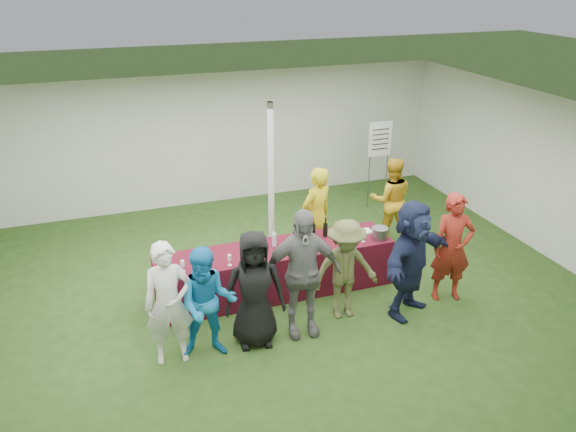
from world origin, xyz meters
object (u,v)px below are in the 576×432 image
object	(u,v)px
staff_pourer	(316,217)
customer_2	(254,289)
customer_3	(301,273)
customer_6	(452,248)
staff_back	(391,200)
customer_0	(169,304)
customer_5	(411,259)
wine_list_sign	(380,146)
customer_4	(345,270)
customer_1	(208,304)
dump_bucket	(380,233)
serving_table	(276,270)

from	to	relation	value
staff_pourer	customer_2	bearing A→B (deg)	25.40
customer_3	customer_6	distance (m)	2.40
staff_back	customer_2	distance (m)	3.85
staff_pourer	staff_back	size ratio (longest dim) A/B	1.10
customer_0	customer_5	world-z (taller)	customer_5
wine_list_sign	staff_pourer	distance (m)	2.85
staff_back	customer_4	size ratio (longest dim) A/B	1.04
wine_list_sign	customer_1	xyz separation A→B (m)	(-4.31, -3.68, -0.55)
staff_pourer	customer_4	bearing A→B (deg)	59.68
customer_5	staff_pourer	bearing A→B (deg)	81.24
wine_list_sign	customer_2	xyz separation A→B (m)	(-3.68, -3.63, -0.51)
customer_1	customer_0	bearing A→B (deg)	-175.46
dump_bucket	customer_2	distance (m)	2.45
customer_5	customer_0	bearing A→B (deg)	149.40
dump_bucket	customer_6	xyz separation A→B (m)	(0.77, -0.79, -0.00)
customer_0	customer_2	xyz separation A→B (m)	(1.09, -0.00, -0.01)
customer_0	customer_4	xyz separation A→B (m)	(2.46, 0.17, -0.08)
customer_0	customer_4	world-z (taller)	customer_0
customer_4	customer_0	bearing A→B (deg)	-174.01
staff_pourer	customer_1	bearing A→B (deg)	16.75
staff_back	customer_0	size ratio (longest dim) A/B	0.94
customer_0	customer_3	xyz separation A→B (m)	(1.75, 0.01, 0.09)
serving_table	staff_back	xyz separation A→B (m)	(2.53, 1.07, 0.40)
customer_1	customer_2	size ratio (longest dim) A/B	0.94
customer_0	customer_3	size ratio (longest dim) A/B	0.90
dump_bucket	wine_list_sign	xyz separation A→B (m)	(1.40, 2.74, 0.48)
wine_list_sign	staff_pourer	xyz separation A→B (m)	(-2.11, -1.86, -0.46)
customer_3	dump_bucket	bearing A→B (deg)	35.04
customer_1	customer_2	xyz separation A→B (m)	(0.62, 0.06, 0.05)
customer_0	customer_6	xyz separation A→B (m)	(4.14, 0.10, 0.02)
serving_table	staff_pourer	distance (m)	1.23
serving_table	customer_3	xyz separation A→B (m)	(0.00, -1.09, 0.54)
serving_table	customer_0	size ratio (longest dim) A/B	2.18
dump_bucket	customer_1	size ratio (longest dim) A/B	0.17
dump_bucket	customer_4	size ratio (longest dim) A/B	0.17
customer_1	customer_4	size ratio (longest dim) A/B	1.02
staff_pourer	customer_6	bearing A→B (deg)	108.55
customer_1	customer_3	xyz separation A→B (m)	(1.28, 0.07, 0.15)
wine_list_sign	customer_1	bearing A→B (deg)	-139.46
staff_pourer	customer_6	distance (m)	2.23
customer_1	customer_3	bearing A→B (deg)	15.08
customer_5	customer_6	xyz separation A→B (m)	(0.78, 0.14, -0.03)
staff_back	customer_4	distance (m)	2.70
customer_4	customer_6	distance (m)	1.69
customer_0	customer_3	bearing A→B (deg)	3.96
staff_pourer	customer_3	world-z (taller)	customer_3
wine_list_sign	customer_3	bearing A→B (deg)	-130.00
staff_pourer	customer_0	distance (m)	3.20
dump_bucket	staff_pourer	distance (m)	1.13
wine_list_sign	staff_pourer	world-z (taller)	wine_list_sign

